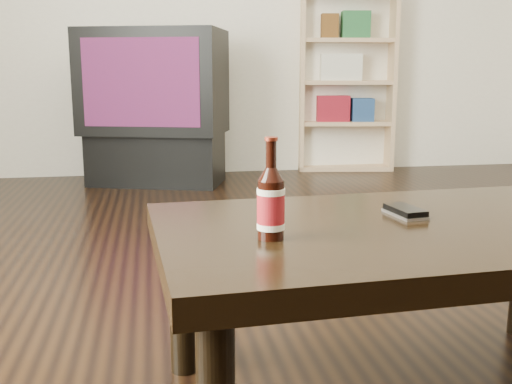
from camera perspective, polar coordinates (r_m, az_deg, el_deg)
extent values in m
cube|color=black|center=(1.86, 13.77, -13.18)|extent=(5.00, 6.00, 0.01)
cube|color=black|center=(4.18, -9.43, 3.17)|extent=(0.97, 0.68, 0.35)
cube|color=black|center=(4.13, -9.67, 10.30)|extent=(1.05, 0.82, 0.69)
cube|color=maroon|center=(3.86, -10.96, 10.19)|extent=(0.72, 0.23, 0.55)
cube|color=tan|center=(4.74, 4.28, 10.37)|extent=(0.08, 0.34, 1.36)
cube|color=tan|center=(4.86, 12.66, 10.16)|extent=(0.08, 0.34, 1.36)
cube|color=tan|center=(4.84, 8.29, 2.42)|extent=(0.77, 0.44, 0.03)
cube|color=tan|center=(4.94, 8.22, 10.33)|extent=(0.73, 0.14, 1.36)
cube|color=tan|center=(4.80, 8.41, 6.55)|extent=(0.71, 0.40, 0.03)
cube|color=tan|center=(4.79, 8.52, 10.29)|extent=(0.71, 0.40, 0.03)
cube|color=tan|center=(4.79, 8.64, 14.04)|extent=(0.71, 0.40, 0.03)
cube|color=maroon|center=(4.76, 7.24, 7.93)|extent=(0.28, 0.24, 0.20)
cube|color=navy|center=(4.80, 9.98, 7.75)|extent=(0.20, 0.23, 0.18)
cube|color=beige|center=(4.76, 7.97, 11.69)|extent=(0.34, 0.25, 0.20)
cube|color=#235E31|center=(4.79, 9.36, 15.40)|extent=(0.24, 0.24, 0.20)
cube|color=brown|center=(4.76, 6.92, 15.37)|extent=(0.16, 0.23, 0.18)
cube|color=black|center=(1.39, 14.88, -3.97)|extent=(1.18, 0.73, 0.06)
cylinder|color=black|center=(1.55, -7.02, -10.38)|extent=(0.07, 0.07, 0.37)
cylinder|color=black|center=(1.19, 1.42, -1.71)|extent=(0.06, 0.06, 0.12)
cylinder|color=maroon|center=(1.19, 1.42, -1.60)|extent=(0.07, 0.07, 0.07)
cylinder|color=#F3E4C6|center=(1.18, 1.43, 0.08)|extent=(0.07, 0.07, 0.01)
cylinder|color=#F3E4C6|center=(1.20, 1.41, -3.25)|extent=(0.07, 0.07, 0.01)
cone|color=black|center=(1.18, 1.44, 1.73)|extent=(0.06, 0.06, 0.03)
cylinder|color=black|center=(1.17, 1.45, 3.63)|extent=(0.03, 0.03, 0.05)
cylinder|color=maroon|center=(1.17, 1.45, 5.08)|extent=(0.03, 0.03, 0.01)
cube|color=silver|center=(1.44, 14.01, -2.05)|extent=(0.07, 0.12, 0.01)
cube|color=black|center=(1.44, 14.02, -1.73)|extent=(0.07, 0.12, 0.02)
cylinder|color=silver|center=(1.41, 14.74, -1.75)|extent=(0.02, 0.02, 0.00)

